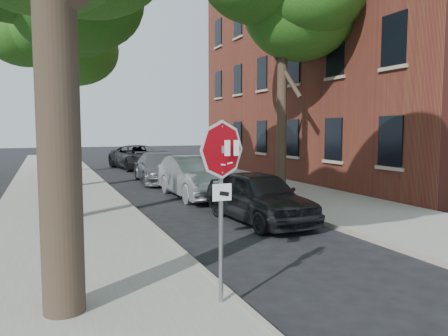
{
  "coord_description": "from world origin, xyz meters",
  "views": [
    {
      "loc": [
        -2.97,
        -5.65,
        2.61
      ],
      "look_at": [
        -0.62,
        0.07,
        2.05
      ],
      "focal_mm": 35.0,
      "sensor_mm": 36.0,
      "label": 1
    }
  ],
  "objects_px": {
    "car_b": "(195,177)",
    "stop_sign": "(222,176)",
    "apartment_building": "(373,37)",
    "tree_far": "(46,46)",
    "car_d": "(138,157)",
    "car_a": "(259,196)",
    "tree_right": "(281,14)",
    "car_c": "(159,167)"
  },
  "relations": [
    {
      "from": "tree_far",
      "to": "car_b",
      "type": "xyz_separation_m",
      "value": [
        4.95,
        -11.16,
        -6.43
      ]
    },
    {
      "from": "car_d",
      "to": "tree_far",
      "type": "bearing_deg",
      "value": -172.31
    },
    {
      "from": "tree_far",
      "to": "car_a",
      "type": "relative_size",
      "value": 2.2
    },
    {
      "from": "apartment_building",
      "to": "car_b",
      "type": "relative_size",
      "value": 4.25
    },
    {
      "from": "tree_right",
      "to": "car_b",
      "type": "bearing_deg",
      "value": -177.54
    },
    {
      "from": "apartment_building",
      "to": "car_a",
      "type": "distance_m",
      "value": 16.06
    },
    {
      "from": "stop_sign",
      "to": "car_a",
      "type": "xyz_separation_m",
      "value": [
        3.22,
        5.18,
        -1.23
      ]
    },
    {
      "from": "tree_far",
      "to": "tree_right",
      "type": "height_order",
      "value": "same"
    },
    {
      "from": "car_a",
      "to": "apartment_building",
      "type": "bearing_deg",
      "value": 34.31
    },
    {
      "from": "apartment_building",
      "to": "tree_far",
      "type": "bearing_deg",
      "value": 156.96
    },
    {
      "from": "car_c",
      "to": "car_d",
      "type": "relative_size",
      "value": 0.9
    },
    {
      "from": "tree_far",
      "to": "tree_right",
      "type": "relative_size",
      "value": 1.0
    },
    {
      "from": "car_a",
      "to": "car_b",
      "type": "relative_size",
      "value": 0.89
    },
    {
      "from": "car_c",
      "to": "car_d",
      "type": "height_order",
      "value": "car_d"
    },
    {
      "from": "car_a",
      "to": "car_d",
      "type": "height_order",
      "value": "car_d"
    },
    {
      "from": "tree_far",
      "to": "car_b",
      "type": "bearing_deg",
      "value": -66.1
    },
    {
      "from": "car_b",
      "to": "car_d",
      "type": "height_order",
      "value": "car_b"
    },
    {
      "from": "tree_far",
      "to": "stop_sign",
      "type": "bearing_deg",
      "value": -84.54
    },
    {
      "from": "car_b",
      "to": "car_a",
      "type": "bearing_deg",
      "value": -87.14
    },
    {
      "from": "stop_sign",
      "to": "car_c",
      "type": "height_order",
      "value": "stop_sign"
    },
    {
      "from": "car_a",
      "to": "car_b",
      "type": "xyz_separation_m",
      "value": [
        -0.3,
        4.8,
        0.06
      ]
    },
    {
      "from": "apartment_building",
      "to": "tree_right",
      "type": "height_order",
      "value": "apartment_building"
    },
    {
      "from": "tree_far",
      "to": "car_d",
      "type": "relative_size",
      "value": 1.67
    },
    {
      "from": "apartment_building",
      "to": "car_b",
      "type": "bearing_deg",
      "value": -161.02
    },
    {
      "from": "stop_sign",
      "to": "tree_right",
      "type": "distance_m",
      "value": 13.23
    },
    {
      "from": "tree_right",
      "to": "car_b",
      "type": "relative_size",
      "value": 1.96
    },
    {
      "from": "tree_right",
      "to": "car_c",
      "type": "distance_m",
      "value": 9.06
    },
    {
      "from": "car_a",
      "to": "tree_right",
      "type": "bearing_deg",
      "value": 51.82
    },
    {
      "from": "tree_far",
      "to": "tree_right",
      "type": "xyz_separation_m",
      "value": [
        8.7,
        -11.0,
        0.0
      ]
    },
    {
      "from": "tree_far",
      "to": "tree_right",
      "type": "bearing_deg",
      "value": -51.66
    },
    {
      "from": "stop_sign",
      "to": "car_b",
      "type": "relative_size",
      "value": 0.55
    },
    {
      "from": "tree_far",
      "to": "car_b",
      "type": "distance_m",
      "value": 13.8
    },
    {
      "from": "tree_right",
      "to": "car_a",
      "type": "bearing_deg",
      "value": -124.86
    },
    {
      "from": "apartment_building",
      "to": "car_d",
      "type": "distance_m",
      "value": 15.86
    },
    {
      "from": "apartment_building",
      "to": "tree_right",
      "type": "distance_m",
      "value": 8.93
    },
    {
      "from": "car_b",
      "to": "stop_sign",
      "type": "bearing_deg",
      "value": -107.07
    },
    {
      "from": "apartment_building",
      "to": "car_d",
      "type": "relative_size",
      "value": 3.62
    },
    {
      "from": "tree_right",
      "to": "car_a",
      "type": "xyz_separation_m",
      "value": [
        -3.45,
        -4.96,
        -6.49
      ]
    },
    {
      "from": "stop_sign",
      "to": "tree_right",
      "type": "height_order",
      "value": "tree_right"
    },
    {
      "from": "apartment_building",
      "to": "tree_far",
      "type": "height_order",
      "value": "apartment_building"
    },
    {
      "from": "apartment_building",
      "to": "car_a",
      "type": "xyz_separation_m",
      "value": [
        -11.48,
        -8.85,
        -6.93
      ]
    },
    {
      "from": "stop_sign",
      "to": "car_a",
      "type": "distance_m",
      "value": 6.22
    }
  ]
}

